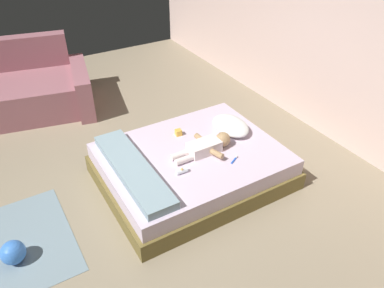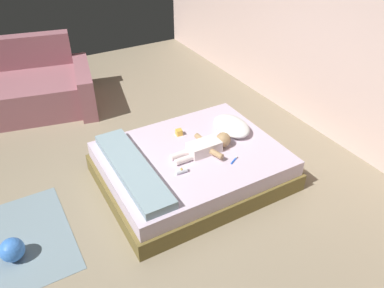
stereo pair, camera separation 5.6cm
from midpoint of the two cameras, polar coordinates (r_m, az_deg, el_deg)
ground_plane at (r=3.79m, az=-14.65°, el=-10.44°), size 8.00×8.00×0.00m
wall_behind_bed at (r=4.60m, az=21.71°, el=16.31°), size 8.00×0.12×2.69m
bed at (r=3.97m, az=-0.41°, el=-3.35°), size 1.45×1.84×0.36m
pillow at (r=4.18m, az=5.46°, el=2.79°), size 0.49×0.34×0.13m
baby at (r=3.84m, az=1.86°, el=-0.33°), size 0.46×0.66×0.15m
toothbrush at (r=3.76m, az=5.98°, el=-2.36°), size 0.07×0.11×0.02m
couch at (r=5.70m, az=-25.19°, el=7.21°), size 1.52×2.09×0.90m
rug at (r=3.79m, az=-27.36°, el=-14.18°), size 1.16×1.20×0.01m
toy_ball at (r=3.58m, az=-25.81°, el=-14.52°), size 0.20×0.20×0.20m
blanket at (r=3.61m, az=-9.38°, el=-3.78°), size 1.31×0.30×0.08m
toy_block at (r=4.10m, az=-2.46°, el=1.75°), size 0.07×0.07×0.07m
baby_bottle at (r=3.57m, az=-1.98°, el=-4.10°), size 0.05×0.12×0.07m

